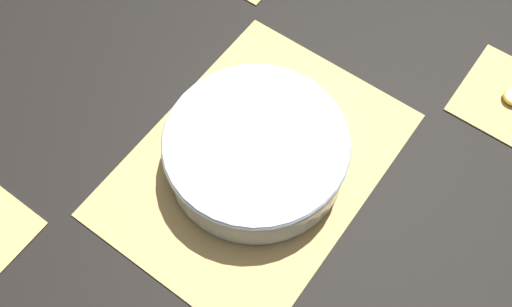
% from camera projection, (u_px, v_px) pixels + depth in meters
% --- Properties ---
extents(ground_plane, '(6.00, 6.00, 0.00)m').
position_uv_depth(ground_plane, '(256.00, 164.00, 0.93)').
color(ground_plane, black).
extents(bamboo_mat_center, '(0.46, 0.34, 0.01)m').
position_uv_depth(bamboo_mat_center, '(256.00, 163.00, 0.93)').
color(bamboo_mat_center, tan).
rests_on(bamboo_mat_center, ground_plane).
extents(coaster_mat_near_right, '(0.16, 0.16, 0.01)m').
position_uv_depth(coaster_mat_near_right, '(512.00, 100.00, 0.98)').
color(coaster_mat_near_right, tan).
rests_on(coaster_mat_near_right, ground_plane).
extents(fruit_salad_bowl, '(0.28, 0.28, 0.07)m').
position_uv_depth(fruit_salad_bowl, '(256.00, 150.00, 0.89)').
color(fruit_salad_bowl, silver).
rests_on(fruit_salad_bowl, bamboo_mat_center).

